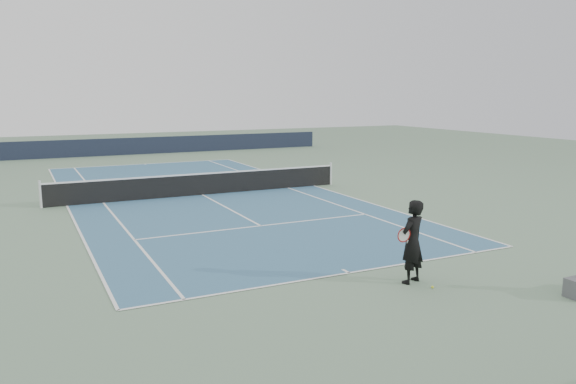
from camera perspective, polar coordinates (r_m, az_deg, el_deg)
name	(u,v)px	position (r m, az deg, el deg)	size (l,w,h in m)	color
ground	(202,195)	(24.51, -8.69, -0.31)	(80.00, 80.00, 0.00)	slate
court_surface	(202,195)	(24.51, -8.69, -0.30)	(10.97, 23.77, 0.01)	#366181
tennis_net	(202,184)	(24.42, -8.72, 0.86)	(12.90, 0.10, 1.07)	silver
windscreen_far	(127,146)	(41.72, -16.08, 4.48)	(30.00, 0.25, 1.20)	black
tennis_player	(412,242)	(13.24, 12.50, -4.95)	(0.89, 0.75, 1.95)	black
tennis_ball	(432,287)	(13.23, 14.46, -9.33)	(0.06, 0.06, 0.06)	yellow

